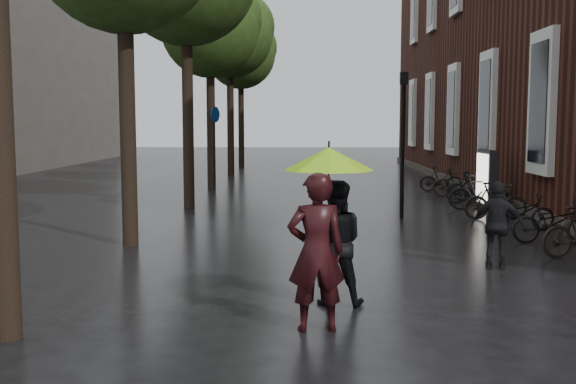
{
  "coord_description": "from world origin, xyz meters",
  "views": [
    {
      "loc": [
        -0.56,
        -6.58,
        2.53
      ],
      "look_at": [
        -0.83,
        5.64,
        1.25
      ],
      "focal_mm": 42.0,
      "sensor_mm": 36.0,
      "label": 1
    }
  ],
  "objects_px": {
    "person_black": "(334,243)",
    "ad_lightbox": "(486,180)",
    "lamp_post": "(403,131)",
    "person_burgundy": "(316,252)",
    "pedestrian_walking": "(498,225)",
    "parked_bicycles": "(494,199)"
  },
  "relations": [
    {
      "from": "lamp_post",
      "to": "person_black",
      "type": "bearing_deg",
      "value": -104.41
    },
    {
      "from": "person_black",
      "to": "ad_lightbox",
      "type": "height_order",
      "value": "person_black"
    },
    {
      "from": "pedestrian_walking",
      "to": "parked_bicycles",
      "type": "bearing_deg",
      "value": -89.5
    },
    {
      "from": "person_burgundy",
      "to": "ad_lightbox",
      "type": "height_order",
      "value": "person_burgundy"
    },
    {
      "from": "person_burgundy",
      "to": "ad_lightbox",
      "type": "xyz_separation_m",
      "value": [
        5.1,
        11.36,
        -0.1
      ]
    },
    {
      "from": "person_black",
      "to": "person_burgundy",
      "type": "bearing_deg",
      "value": 78.64
    },
    {
      "from": "person_burgundy",
      "to": "lamp_post",
      "type": "relative_size",
      "value": 0.51
    },
    {
      "from": "person_burgundy",
      "to": "person_black",
      "type": "height_order",
      "value": "person_burgundy"
    },
    {
      "from": "parked_bicycles",
      "to": "ad_lightbox",
      "type": "height_order",
      "value": "ad_lightbox"
    },
    {
      "from": "pedestrian_walking",
      "to": "lamp_post",
      "type": "bearing_deg",
      "value": -66.99
    },
    {
      "from": "parked_bicycles",
      "to": "ad_lightbox",
      "type": "bearing_deg",
      "value": 83.74
    },
    {
      "from": "ad_lightbox",
      "to": "pedestrian_walking",
      "type": "bearing_deg",
      "value": -106.3
    },
    {
      "from": "person_burgundy",
      "to": "ad_lightbox",
      "type": "bearing_deg",
      "value": -122.77
    },
    {
      "from": "person_black",
      "to": "lamp_post",
      "type": "bearing_deg",
      "value": -102.59
    },
    {
      "from": "lamp_post",
      "to": "pedestrian_walking",
      "type": "bearing_deg",
      "value": -82.72
    },
    {
      "from": "person_burgundy",
      "to": "ad_lightbox",
      "type": "distance_m",
      "value": 12.46
    },
    {
      "from": "person_burgundy",
      "to": "person_black",
      "type": "bearing_deg",
      "value": -111.77
    },
    {
      "from": "person_black",
      "to": "lamp_post",
      "type": "relative_size",
      "value": 0.46
    },
    {
      "from": "person_black",
      "to": "pedestrian_walking",
      "type": "height_order",
      "value": "person_black"
    },
    {
      "from": "parked_bicycles",
      "to": "person_black",
      "type": "bearing_deg",
      "value": -117.86
    },
    {
      "from": "person_burgundy",
      "to": "person_black",
      "type": "distance_m",
      "value": 1.2
    },
    {
      "from": "ad_lightbox",
      "to": "lamp_post",
      "type": "distance_m",
      "value": 3.54
    }
  ]
}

